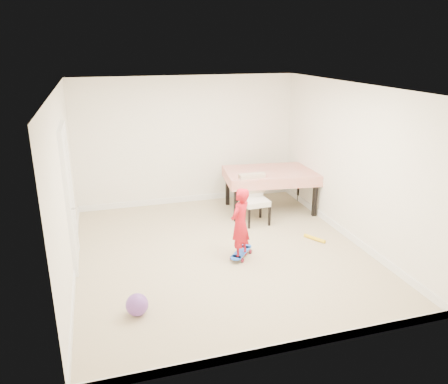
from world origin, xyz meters
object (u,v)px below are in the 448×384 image
object	(u,v)px
child	(240,226)
dining_chair	(255,200)
skateboard	(241,254)
balloon	(137,305)
dining_table	(270,191)

from	to	relation	value
child	dining_chair	bearing A→B (deg)	-160.40
dining_chair	skateboard	distance (m)	1.46
dining_chair	skateboard	bearing A→B (deg)	-121.93
dining_chair	balloon	world-z (taller)	dining_chair
child	balloon	world-z (taller)	child
dining_chair	child	distance (m)	1.48
skateboard	dining_chair	bearing A→B (deg)	12.13
skateboard	balloon	world-z (taller)	balloon
dining_table	dining_chair	bearing A→B (deg)	-126.01
balloon	dining_chair	bearing A→B (deg)	44.08
skateboard	balloon	xyz separation A→B (m)	(-1.72, -1.11, 0.10)
child	skateboard	bearing A→B (deg)	-166.54
skateboard	dining_table	bearing A→B (deg)	7.32
skateboard	child	distance (m)	0.52
dining_table	child	size ratio (longest dim) A/B	1.55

